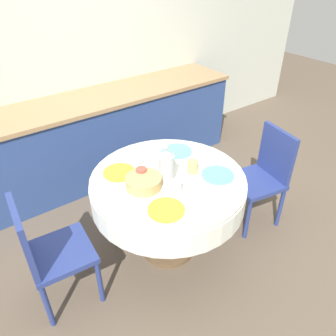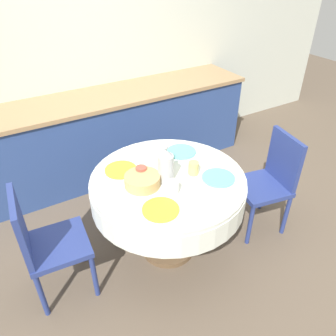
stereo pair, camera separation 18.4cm
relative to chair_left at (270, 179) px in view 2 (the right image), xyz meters
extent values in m
plane|color=brown|center=(-0.89, 0.17, -0.49)|extent=(12.00, 12.00, 0.00)
cube|color=beige|center=(-0.89, 1.85, 0.81)|extent=(7.00, 0.05, 2.60)
cube|color=#2D4784|center=(-0.89, 1.51, -0.07)|extent=(3.20, 0.60, 0.84)
cube|color=#A37F56|center=(-0.89, 1.51, 0.37)|extent=(3.24, 0.64, 0.04)
cylinder|color=brown|center=(-0.89, 0.17, -0.47)|extent=(0.44, 0.44, 0.04)
cylinder|color=brown|center=(-0.89, 0.17, -0.21)|extent=(0.11, 0.11, 0.48)
cylinder|color=silver|center=(-0.89, 0.17, 0.12)|extent=(1.13, 1.13, 0.18)
cylinder|color=silver|center=(-0.89, 0.17, 0.22)|extent=(1.12, 1.12, 0.03)
cube|color=navy|center=(-0.07, 0.01, -0.07)|extent=(0.47, 0.47, 0.04)
cube|color=navy|center=(0.11, -0.02, 0.17)|extent=(0.11, 0.38, 0.44)
cylinder|color=navy|center=(-0.28, -0.13, -0.29)|extent=(0.04, 0.04, 0.40)
cylinder|color=navy|center=(-0.21, 0.22, -0.29)|extent=(0.04, 0.04, 0.40)
cylinder|color=navy|center=(0.07, -0.19, -0.29)|extent=(0.04, 0.04, 0.40)
cylinder|color=navy|center=(0.13, 0.15, -0.29)|extent=(0.04, 0.04, 0.40)
cube|color=navy|center=(-1.72, 0.24, -0.07)|extent=(0.43, 0.43, 0.04)
cube|color=navy|center=(-1.90, 0.26, 0.17)|extent=(0.07, 0.38, 0.44)
cylinder|color=navy|center=(-1.53, 0.40, -0.29)|extent=(0.04, 0.04, 0.40)
cylinder|color=navy|center=(-1.56, 0.05, -0.29)|extent=(0.04, 0.04, 0.40)
cylinder|color=navy|center=(-1.88, 0.43, -0.29)|extent=(0.04, 0.04, 0.40)
cylinder|color=navy|center=(-1.91, 0.08, -0.29)|extent=(0.04, 0.04, 0.40)
cylinder|color=yellow|center=(-1.11, -0.11, 0.25)|extent=(0.24, 0.24, 0.01)
cylinder|color=white|center=(-0.96, -0.01, 0.29)|extent=(0.08, 0.08, 0.10)
cylinder|color=#60BCB7|center=(-0.59, -0.03, 0.25)|extent=(0.24, 0.24, 0.01)
cylinder|color=#DBB766|center=(-0.71, 0.11, 0.29)|extent=(0.08, 0.08, 0.10)
cylinder|color=yellow|center=(-1.15, 0.42, 0.25)|extent=(0.24, 0.24, 0.01)
cylinder|color=#CC4C3D|center=(-1.06, 0.25, 0.29)|extent=(0.08, 0.08, 0.10)
cylinder|color=#60BCB7|center=(-0.62, 0.41, 0.25)|extent=(0.24, 0.24, 0.01)
cylinder|color=#5BA39E|center=(-0.80, 0.33, 0.29)|extent=(0.08, 0.08, 0.10)
cylinder|color=#B2B2B7|center=(-0.92, 0.14, 0.34)|extent=(0.11, 0.11, 0.21)
cone|color=#B2B2B7|center=(-0.92, 0.14, 0.47)|extent=(0.10, 0.10, 0.05)
sphere|color=#B2B2B7|center=(-0.92, 0.14, 0.51)|extent=(0.03, 0.03, 0.03)
cylinder|color=tan|center=(-1.09, 0.18, 0.28)|extent=(0.25, 0.25, 0.08)
camera|label=1|loc=(-2.02, -1.37, 1.61)|focal=35.00mm
camera|label=2|loc=(-1.87, -1.47, 1.61)|focal=35.00mm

